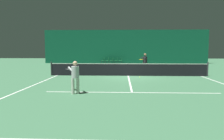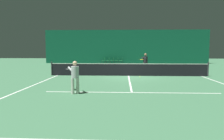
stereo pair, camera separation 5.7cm
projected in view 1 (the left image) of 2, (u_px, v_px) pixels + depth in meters
name	position (u px, v px, depth m)	size (l,w,h in m)	color
ground_plane	(128.00, 76.00, 16.68)	(60.00, 60.00, 0.00)	#3D704C
backdrop_curtain	(125.00, 47.00, 30.72)	(23.00, 0.12, 4.71)	#0F5138
court_line_baseline_far	(126.00, 65.00, 28.51)	(11.00, 0.10, 0.00)	white
court_line_service_far	(126.00, 68.00, 23.05)	(8.25, 0.10, 0.00)	white
court_line_service_near	(132.00, 92.00, 10.32)	(8.25, 0.10, 0.00)	white
court_line_sideline_left	(57.00, 75.00, 16.93)	(0.10, 23.80, 0.00)	white
court_line_sideline_right	(201.00, 76.00, 16.44)	(0.10, 23.80, 0.00)	white
court_line_centre	(128.00, 76.00, 16.68)	(0.10, 12.80, 0.00)	white
tennis_net	(128.00, 69.00, 16.63)	(12.00, 0.10, 1.07)	black
player_near	(75.00, 75.00, 9.99)	(0.97, 1.26, 1.51)	beige
player_far	(145.00, 61.00, 19.08)	(0.87, 1.37, 1.66)	beige
courtside_chair_0	(103.00, 60.00, 30.50)	(0.44, 0.44, 0.84)	#2D2D2D
courtside_chair_1	(108.00, 60.00, 30.47)	(0.44, 0.44, 0.84)	#2D2D2D
courtside_chair_2	(112.00, 60.00, 30.44)	(0.44, 0.44, 0.84)	#2D2D2D
courtside_chair_3	(116.00, 60.00, 30.42)	(0.44, 0.44, 0.84)	#2D2D2D
courtside_chair_4	(121.00, 60.00, 30.39)	(0.44, 0.44, 0.84)	#2D2D2D
tennis_ball	(140.00, 77.00, 15.80)	(0.07, 0.07, 0.07)	#D1DB33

